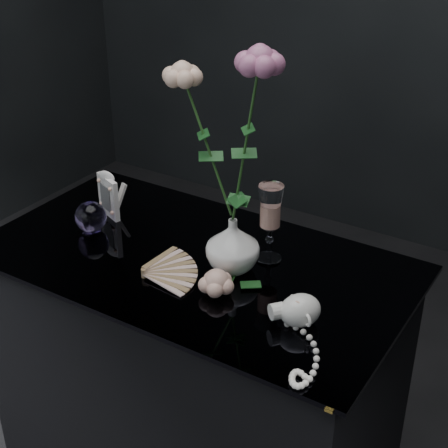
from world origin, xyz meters
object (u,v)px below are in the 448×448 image
Objects in this scene: wine_glass at (270,224)px; paperweight at (91,217)px; loose_rose at (217,282)px; pearl_jar at (300,309)px; picture_frame at (108,194)px; vase at (233,245)px.

wine_glass reaches higher than paperweight.
wine_glass is 2.40× the size of paperweight.
paperweight is 0.44m from loose_rose.
pearl_jar is (0.21, -0.00, 0.01)m from loose_rose.
picture_frame is 0.10m from paperweight.
loose_rose is 0.69× the size of pearl_jar.
paperweight is at bearing -147.49° from pearl_jar.
paperweight is (-0.46, -0.12, -0.06)m from wine_glass.
paperweight is at bearing -175.01° from vase.
vase is 0.67× the size of wine_glass.
paperweight reaches higher than pearl_jar.
paperweight is 0.64m from pearl_jar.
picture_frame is at bearing 100.61° from paperweight.
loose_rose is at bearing -98.48° from wine_glass.
wine_glass is at bearing 25.96° from picture_frame.
wine_glass reaches higher than vase.
picture_frame is at bearing -176.55° from wine_glass.
vase is 0.52× the size of pearl_jar.
loose_rose is at bearing -77.83° from vase.
loose_rose is at bearing 2.72° from picture_frame.
vase is 1.61× the size of paperweight.
paperweight is at bearing 164.62° from loose_rose.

